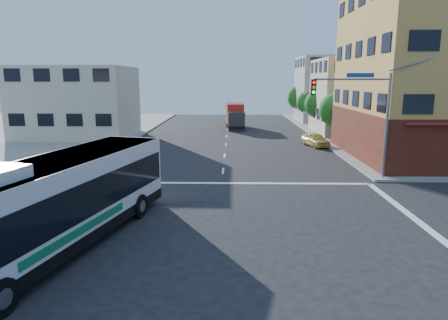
{
  "coord_description": "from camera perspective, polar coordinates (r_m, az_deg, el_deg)",
  "views": [
    {
      "loc": [
        0.69,
        -15.48,
        6.62
      ],
      "look_at": [
        0.24,
        5.4,
        2.37
      ],
      "focal_mm": 32.0,
      "sensor_mm": 36.0,
      "label": 1
    }
  ],
  "objects": [
    {
      "name": "building_east_near",
      "position": [
        52.11,
        19.68,
        8.52
      ],
      "size": [
        12.06,
        10.06,
        9.0
      ],
      "color": "#C6B297",
      "rests_on": "ground"
    },
    {
      "name": "street_tree_b",
      "position": [
        52.69,
        13.66,
        8.07
      ],
      "size": [
        3.8,
        3.8,
        5.79
      ],
      "color": "#382514",
      "rests_on": "ground"
    },
    {
      "name": "signal_mast_ne",
      "position": [
        27.46,
        19.2,
        7.46
      ],
      "size": [
        7.91,
        1.13,
        8.07
      ],
      "color": "slate",
      "rests_on": "ground"
    },
    {
      "name": "ground",
      "position": [
        16.85,
        -1.22,
        -11.63
      ],
      "size": [
        120.0,
        120.0,
        0.0
      ],
      "primitive_type": "plane",
      "color": "black",
      "rests_on": "ground"
    },
    {
      "name": "transit_bus",
      "position": [
        16.71,
        -23.02,
        -5.69
      ],
      "size": [
        5.95,
        13.71,
        3.97
      ],
      "rotation": [
        0.0,
        0.0,
        -0.24
      ],
      "color": "black",
      "rests_on": "ground"
    },
    {
      "name": "street_tree_c",
      "position": [
        60.53,
        12.04,
        8.27
      ],
      "size": [
        3.4,
        3.4,
        5.29
      ],
      "color": "#382514",
      "rests_on": "ground"
    },
    {
      "name": "building_east_far",
      "position": [
        65.53,
        15.86,
        9.67
      ],
      "size": [
        12.06,
        10.06,
        10.0
      ],
      "color": "#989893",
      "rests_on": "ground"
    },
    {
      "name": "street_tree_a",
      "position": [
        44.93,
        15.82,
        7.21
      ],
      "size": [
        3.6,
        3.6,
        5.53
      ],
      "color": "#382514",
      "rests_on": "ground"
    },
    {
      "name": "street_tree_d",
      "position": [
        68.38,
        10.81,
        9.01
      ],
      "size": [
        4.0,
        4.0,
        6.03
      ],
      "color": "#382514",
      "rests_on": "ground"
    },
    {
      "name": "parked_car",
      "position": [
        40.9,
        12.96,
        2.85
      ],
      "size": [
        2.57,
        4.22,
        1.34
      ],
      "primitive_type": "imported",
      "rotation": [
        0.0,
        0.0,
        0.27
      ],
      "color": "#E3D159",
      "rests_on": "ground"
    },
    {
      "name": "building_west",
      "position": [
        48.85,
        -20.21,
        7.74
      ],
      "size": [
        12.06,
        10.06,
        8.0
      ],
      "color": "beige",
      "rests_on": "ground"
    },
    {
      "name": "box_truck",
      "position": [
        54.74,
        1.57,
        6.25
      ],
      "size": [
        2.59,
        7.49,
        3.32
      ],
      "rotation": [
        0.0,
        0.0,
        0.06
      ],
      "color": "#29292E",
      "rests_on": "ground"
    }
  ]
}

